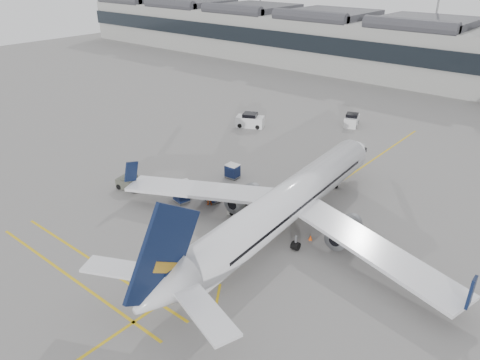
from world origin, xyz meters
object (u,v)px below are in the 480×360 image
Objects in this scene: ramp_agent_a at (236,199)px; ramp_agent_b at (209,197)px; airliner_main at (284,205)px; belt_loader at (246,210)px; baggage_cart_a at (181,194)px; pushback_tug at (130,183)px.

ramp_agent_b is at bearing -170.74° from ramp_agent_a.
airliner_main is 5.42m from belt_loader.
airliner_main is at bearing 138.29° from ramp_agent_b.
airliner_main is at bearing -23.03° from belt_loader.
airliner_main is 9.39m from ramp_agent_b.
baggage_cart_a is 2.98m from ramp_agent_b.
pushback_tug is at bearing -155.27° from baggage_cart_a.
airliner_main is 20.74× the size of baggage_cart_a.
airliner_main is 19.47× the size of ramp_agent_a.
ramp_agent_a reaches higher than pushback_tug.
pushback_tug is (-9.30, -2.89, -0.12)m from ramp_agent_b.
ramp_agent_a is at bearing 145.52° from belt_loader.
ramp_agent_a is (5.29, 2.75, 0.08)m from baggage_cart_a.
baggage_cart_a is 5.96m from ramp_agent_a.
ramp_agent_b is at bearing 173.50° from belt_loader.
belt_loader is 2.39× the size of ramp_agent_a.
baggage_cart_a is at bearing -175.22° from airliner_main.
airliner_main is at bearing -3.18° from pushback_tug.
belt_loader is 14.11m from pushback_tug.
belt_loader reaches higher than ramp_agent_b.
ramp_agent_b is (2.63, 1.40, -0.07)m from baggage_cart_a.
airliner_main is 8.13× the size of belt_loader.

